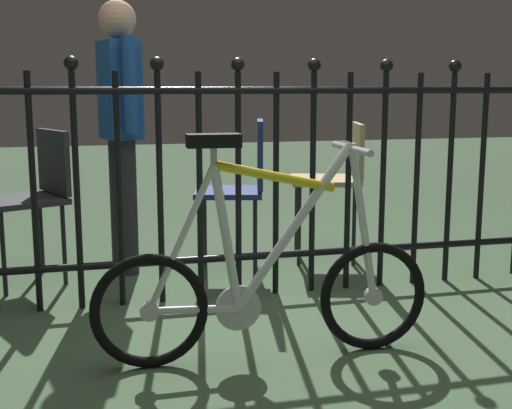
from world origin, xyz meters
name	(u,v)px	position (x,y,z in m)	size (l,w,h in m)	color
ground_plane	(279,337)	(0.00, 0.00, 0.00)	(20.00, 20.00, 0.00)	#435F3F
iron_fence	(232,174)	(-0.07, 0.62, 0.63)	(3.28, 0.07, 1.24)	black
bicycle	(265,282)	(-0.12, -0.19, 0.31)	(1.34, 0.40, 0.89)	black
chair_charcoal	(34,189)	(-1.05, 1.15, 0.51)	(0.53, 0.53, 0.83)	black
chair_navy	(242,180)	(0.08, 1.06, 0.53)	(0.46, 0.46, 0.88)	black
chair_tan	(337,173)	(0.71, 1.22, 0.54)	(0.50, 0.50, 0.84)	black
person_visitor	(120,115)	(-0.58, 1.26, 0.90)	(0.24, 0.47, 1.53)	#2D2D33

